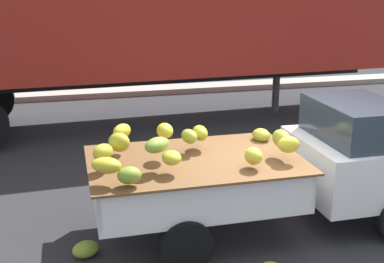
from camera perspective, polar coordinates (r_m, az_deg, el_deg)
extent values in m
plane|color=#28282B|center=(7.06, 10.92, -11.09)|extent=(220.00, 220.00, 0.00)
cube|color=gray|center=(15.15, -3.06, 4.82)|extent=(80.00, 0.80, 0.16)
cube|color=white|center=(7.49, 19.17, -3.47)|extent=(1.91, 1.64, 0.78)
cube|color=#28333D|center=(7.19, 18.40, 1.24)|extent=(1.05, 1.44, 0.52)
cube|color=white|center=(6.59, 0.34, -7.25)|extent=(2.62, 1.64, 0.08)
cube|color=white|center=(7.20, -1.22, -2.85)|extent=(2.61, 0.07, 0.44)
cube|color=white|center=(5.79, 2.30, -8.02)|extent=(2.61, 0.07, 0.44)
cube|color=white|center=(6.90, 10.72, -4.09)|extent=(0.06, 1.63, 0.44)
cube|color=white|center=(6.32, -11.04, -6.14)|extent=(0.06, 1.63, 0.44)
cube|color=#B21914|center=(7.25, -1.28, -3.07)|extent=(2.50, 0.03, 0.07)
cube|color=brown|center=(6.41, 0.34, -3.25)|extent=(2.74, 1.77, 0.03)
ellipsoid|color=gold|center=(6.07, 7.04, -2.79)|extent=(0.22, 0.28, 0.21)
ellipsoid|color=olive|center=(5.91, -4.03, -1.54)|extent=(0.43, 0.43, 0.18)
ellipsoid|color=#A0A429|center=(7.18, 7.92, -0.42)|extent=(0.28, 0.33, 0.19)
ellipsoid|color=gold|center=(6.57, -8.03, 0.02)|extent=(0.35, 0.39, 0.19)
ellipsoid|color=#A1AE32|center=(6.53, -0.33, -0.56)|extent=(0.26, 0.32, 0.19)
ellipsoid|color=gold|center=(6.01, -10.16, -2.36)|extent=(0.34, 0.35, 0.20)
ellipsoid|color=gold|center=(5.85, -2.35, -3.03)|extent=(0.25, 0.29, 0.16)
ellipsoid|color=gold|center=(5.62, -9.79, -3.80)|extent=(0.42, 0.37, 0.17)
ellipsoid|color=#ACAB2A|center=(6.21, -8.35, -1.23)|extent=(0.37, 0.37, 0.24)
ellipsoid|color=#93A12C|center=(6.46, 10.22, -0.84)|extent=(0.22, 0.36, 0.23)
ellipsoid|color=olive|center=(5.56, -7.18, -5.00)|extent=(0.30, 0.27, 0.19)
ellipsoid|color=#ACA929|center=(6.70, 0.91, -0.16)|extent=(0.21, 0.33, 0.20)
ellipsoid|color=gold|center=(6.32, -3.13, 0.09)|extent=(0.21, 0.29, 0.19)
ellipsoid|color=gold|center=(6.31, 11.00, -1.49)|extent=(0.30, 0.24, 0.21)
cylinder|color=black|center=(8.29, 16.23, -4.67)|extent=(0.64, 0.20, 0.64)
cylinder|color=black|center=(7.34, -3.55, -6.88)|extent=(0.64, 0.20, 0.64)
cylinder|color=black|center=(5.97, -0.69, -12.84)|extent=(0.64, 0.20, 0.64)
cube|color=maroon|center=(11.54, -5.25, 13.57)|extent=(12.11, 3.09, 2.70)
cube|color=black|center=(11.73, -5.05, 6.24)|extent=(11.05, 0.94, 0.30)
cylinder|color=#38383A|center=(12.88, 9.59, 4.89)|extent=(0.18, 0.18, 1.25)
ellipsoid|color=olive|center=(6.46, -12.09, -13.04)|extent=(0.42, 0.39, 0.20)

